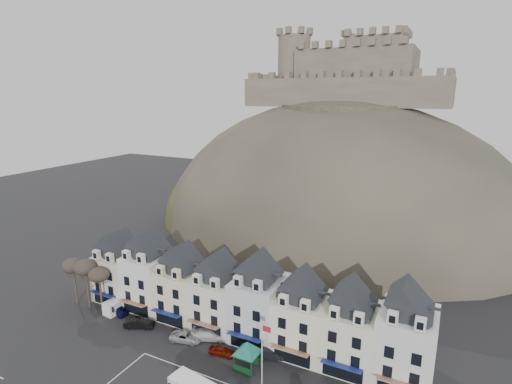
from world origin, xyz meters
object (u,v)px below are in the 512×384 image
bus_shelter (247,348)px  car_white (210,334)px  car_maroon (222,351)px  car_black (139,323)px  car_silver (186,337)px  car_charcoal (267,352)px  car_navy (119,310)px  flagpole (263,350)px  white_van (118,305)px

bus_shelter → car_white: (-7.87, 3.23, -2.26)m
bus_shelter → car_maroon: (-4.41, 0.79, -2.41)m
car_black → car_maroon: (14.94, -0.02, -0.13)m
car_black → car_silver: car_black is taller
car_maroon → car_charcoal: 6.31m
car_black → car_maroon: 14.94m
car_white → car_charcoal: 9.28m
bus_shelter → car_maroon: bearing=171.1°
car_navy → car_charcoal: bearing=-68.6°
car_charcoal → car_white: bearing=73.4°
flagpole → car_navy: bearing=171.3°
car_white → car_maroon: (3.46, -2.43, -0.16)m
car_maroon → car_navy: bearing=77.5°
white_van → car_white: size_ratio=0.92×
car_maroon → car_black: bearing=81.9°
bus_shelter → car_silver: (-10.81, 1.24, -2.38)m
flagpole → car_silver: 14.93m
white_van → car_black: size_ratio=1.08×
flagpole → car_black: 23.04m
car_navy → car_charcoal: car_charcoal is taller
bus_shelter → car_charcoal: 4.19m
white_van → car_black: 6.98m
white_van → car_silver: (15.14, -1.82, -0.43)m
flagpole → car_white: (-11.01, 5.14, -4.13)m
car_white → car_maroon: 4.23m
flagpole → car_white: size_ratio=1.59×
car_black → flagpole: bearing=-120.1°
flagpole → car_silver: size_ratio=1.85×
car_silver → car_maroon: 6.42m
bus_shelter → car_navy: bus_shelter is taller
white_van → car_white: (18.08, 0.16, -0.31)m
car_navy → car_silver: bearing=-75.0°
car_navy → car_charcoal: size_ratio=0.89×
car_black → car_white: car_white is taller
car_silver → car_white: (2.94, 1.98, 0.12)m
bus_shelter → car_maroon: size_ratio=1.68×
car_white → car_charcoal: size_ratio=1.17×
bus_shelter → car_white: 8.80m
flagpole → car_white: flagpole is taller
car_black → car_silver: 8.55m
bus_shelter → car_maroon: bus_shelter is taller
car_black → car_silver: size_ratio=0.99×
flagpole → car_white: 12.83m
flagpole → car_maroon: 9.10m
car_silver → car_charcoal: 12.38m
flagpole → car_charcoal: 6.83m
bus_shelter → flagpole: size_ratio=0.72×
bus_shelter → car_silver: bus_shelter is taller
white_van → car_white: 18.09m
car_black → car_charcoal: size_ratio=1.00×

